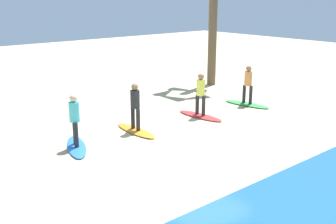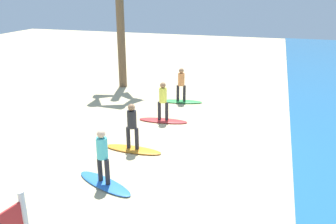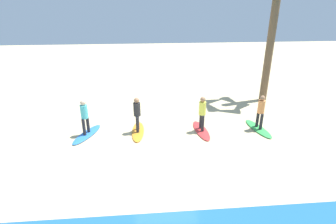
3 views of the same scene
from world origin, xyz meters
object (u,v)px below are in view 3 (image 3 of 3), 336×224
at_px(surfboard_green, 258,129).
at_px(surfboard_red, 201,130).
at_px(surfer_blue, 84,115).
at_px(surfboard_orange, 138,131).
at_px(surfer_orange, 137,112).
at_px(surfboard_blue, 87,134).
at_px(surfer_red, 202,111).
at_px(surfer_green, 261,110).

relative_size(surfboard_green, surfboard_red, 1.00).
bearing_deg(surfer_blue, surfboard_orange, -178.17).
height_order(surfer_orange, surfboard_blue, surfer_orange).
xyz_separation_m(surfboard_red, surfer_red, (0.00, 0.00, 0.99)).
xyz_separation_m(surfboard_red, surfboard_blue, (5.35, -0.08, 0.00)).
distance_m(surfboard_orange, surfboard_blue, 2.35).
xyz_separation_m(surfer_green, surfboard_red, (2.78, -0.05, -0.99)).
bearing_deg(surfer_green, surfer_orange, -1.95).
bearing_deg(surfboard_orange, surfer_orange, 0.00).
distance_m(surfer_red, surfboard_orange, 3.17).
relative_size(surfboard_green, surfer_red, 1.28).
relative_size(surfer_orange, surfer_blue, 1.00).
relative_size(surfboard_red, surfboard_orange, 1.00).
relative_size(surfer_green, surfer_orange, 1.00).
xyz_separation_m(surfboard_orange, surfboard_blue, (2.35, 0.07, 0.00)).
xyz_separation_m(surfer_green, surfer_red, (2.78, -0.05, 0.00)).
xyz_separation_m(surfboard_green, surfer_red, (2.78, -0.05, 0.99)).
height_order(surfer_green, surfboard_blue, surfer_green).
xyz_separation_m(surfboard_orange, surfer_orange, (0.00, 0.00, 0.99)).
bearing_deg(surfer_orange, surfer_green, 178.05).
distance_m(surfboard_red, surfer_red, 0.99).
height_order(surfboard_green, surfboard_orange, same).
xyz_separation_m(surfboard_orange, surfer_blue, (2.35, 0.07, 0.99)).
xyz_separation_m(surfer_green, surfboard_orange, (5.79, -0.20, -0.99)).
bearing_deg(surfboard_red, surfboard_orange, -97.91).
relative_size(surfboard_orange, surfer_blue, 1.28).
distance_m(surfer_green, surfboard_red, 2.96).
bearing_deg(surfboard_green, surfer_green, -9.52).
bearing_deg(surfer_blue, surfboard_green, 179.14).
relative_size(surfboard_green, surfer_orange, 1.28).
height_order(surfboard_red, surfer_blue, surfer_blue).
relative_size(surfboard_red, surfer_orange, 1.28).
height_order(surfboard_orange, surfer_orange, surfer_orange).
xyz_separation_m(surfer_green, surfer_orange, (5.79, -0.20, 0.00)).
bearing_deg(surfer_orange, surfer_red, 177.12).
xyz_separation_m(surfboard_green, surfer_blue, (8.13, -0.12, 0.99)).
height_order(surfer_red, surfer_orange, same).
bearing_deg(surfer_green, surfboard_orange, -1.95).
height_order(surfboard_red, surfboard_blue, same).
distance_m(surfboard_orange, surfer_orange, 0.99).
distance_m(surfboard_orange, surfer_blue, 2.55).
height_order(surfer_green, surfboard_orange, surfer_green).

